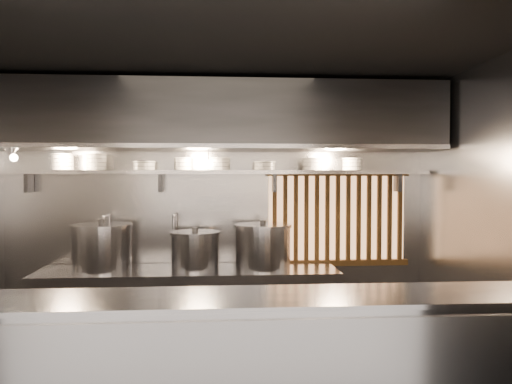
{
  "coord_description": "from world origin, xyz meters",
  "views": [
    {
      "loc": [
        0.01,
        -3.9,
        1.85
      ],
      "look_at": [
        0.34,
        0.55,
        1.7
      ],
      "focal_mm": 35.0,
      "sensor_mm": 36.0,
      "label": 1
    }
  ],
  "objects": [
    {
      "name": "ceiling",
      "position": [
        0.0,
        0.0,
        2.8
      ],
      "size": [
        4.5,
        4.5,
        0.0
      ],
      "primitive_type": "plane",
      "rotation": [
        3.14,
        0.0,
        0.0
      ],
      "color": "black",
      "rests_on": "wall_back"
    },
    {
      "name": "wall_back",
      "position": [
        0.0,
        1.5,
        1.4
      ],
      "size": [
        4.5,
        0.0,
        4.5
      ],
      "primitive_type": "plane",
      "rotation": [
        1.57,
        0.0,
        0.0
      ],
      "color": "gray",
      "rests_on": "floor"
    },
    {
      "name": "wall_right",
      "position": [
        2.25,
        0.0,
        1.4
      ],
      "size": [
        0.0,
        3.0,
        3.0
      ],
      "primitive_type": "plane",
      "rotation": [
        1.57,
        0.0,
        -1.57
      ],
      "color": "gray",
      "rests_on": "floor"
    },
    {
      "name": "cooking_bench",
      "position": [
        -0.3,
        1.13,
        0.45
      ],
      "size": [
        3.0,
        0.7,
        0.9
      ],
      "primitive_type": "cube",
      "color": "#9C9CA1",
      "rests_on": "floor"
    },
    {
      "name": "bowl_shelf",
      "position": [
        0.0,
        1.32,
        1.88
      ],
      "size": [
        4.4,
        0.34,
        0.04
      ],
      "primitive_type": "cube",
      "color": "#9C9CA1",
      "rests_on": "wall_back"
    },
    {
      "name": "exhaust_hood",
      "position": [
        0.0,
        1.1,
        2.42
      ],
      "size": [
        4.4,
        0.81,
        0.65
      ],
      "color": "#2D2D30",
      "rests_on": "ceiling"
    },
    {
      "name": "wood_screen",
      "position": [
        1.3,
        1.45,
        1.38
      ],
      "size": [
        1.56,
        0.09,
        1.04
      ],
      "color": "#FFB372",
      "rests_on": "wall_back"
    },
    {
      "name": "faucet_left",
      "position": [
        -1.15,
        1.37,
        1.31
      ],
      "size": [
        0.04,
        0.3,
        0.5
      ],
      "color": "silver",
      "rests_on": "wall_back"
    },
    {
      "name": "faucet_right",
      "position": [
        -0.45,
        1.37,
        1.31
      ],
      "size": [
        0.04,
        0.3,
        0.5
      ],
      "color": "silver",
      "rests_on": "wall_back"
    },
    {
      "name": "heat_lamp",
      "position": [
        -1.9,
        0.85,
        2.07
      ],
      "size": [
        0.25,
        0.35,
        0.2
      ],
      "color": "#9C9CA1",
      "rests_on": "exhaust_hood"
    },
    {
      "name": "pendant_bulb",
      "position": [
        -0.1,
        1.2,
        1.96
      ],
      "size": [
        0.09,
        0.09,
        0.19
      ],
      "color": "#2D2D30",
      "rests_on": "exhaust_hood"
    },
    {
      "name": "stock_pot_left",
      "position": [
        -1.16,
        1.13,
        1.13
      ],
      "size": [
        0.74,
        0.74,
        0.5
      ],
      "rotation": [
        0.0,
        0.0,
        -0.27
      ],
      "color": "#9C9CA1",
      "rests_on": "cooking_bench"
    },
    {
      "name": "stock_pot_mid",
      "position": [
        -0.23,
        1.12,
        1.09
      ],
      "size": [
        0.66,
        0.66,
        0.42
      ],
      "rotation": [
        0.0,
        0.0,
        0.41
      ],
      "color": "#9C9CA1",
      "rests_on": "cooking_bench"
    },
    {
      "name": "stock_pot_right",
      "position": [
        0.45,
        1.12,
        1.13
      ],
      "size": [
        0.77,
        0.77,
        0.49
      ],
      "rotation": [
        0.0,
        0.0,
        -0.42
      ],
      "color": "#9C9CA1",
      "rests_on": "cooking_bench"
    },
    {
      "name": "bowl_stack_0",
      "position": [
        -1.58,
        1.32,
        1.98
      ],
      "size": [
        0.23,
        0.23,
        0.17
      ],
      "color": "white",
      "rests_on": "bowl_shelf"
    },
    {
      "name": "bowl_stack_1",
      "position": [
        -1.25,
        1.32,
        1.98
      ],
      "size": [
        0.22,
        0.22,
        0.17
      ],
      "color": "white",
      "rests_on": "bowl_shelf"
    },
    {
      "name": "bowl_stack_2",
      "position": [
        -0.76,
        1.32,
        1.95
      ],
      "size": [
        0.23,
        0.23,
        0.09
      ],
      "color": "white",
      "rests_on": "bowl_shelf"
    },
    {
      "name": "bowl_stack_3",
      "position": [
        -0.36,
        1.32,
        1.97
      ],
      "size": [
        0.2,
        0.2,
        0.13
      ],
      "color": "white",
      "rests_on": "bowl_shelf"
    },
    {
      "name": "bowl_stack_4",
      "position": [
        0.01,
        1.32,
        1.97
      ],
      "size": [
        0.24,
        0.24,
        0.13
      ],
      "color": "white",
      "rests_on": "bowl_shelf"
    },
    {
      "name": "bowl_stack_5",
      "position": [
        0.49,
        1.32,
        1.95
      ],
      "size": [
        0.23,
        0.23,
        0.09
      ],
      "color": "white",
      "rests_on": "bowl_shelf"
    },
    {
      "name": "bowl_stack_6",
      "position": [
        0.99,
        1.32,
        1.97
      ],
      "size": [
        0.22,
        0.22,
        0.13
      ],
      "color": "white",
      "rests_on": "bowl_shelf"
    },
    {
      "name": "bowl_stack_7",
      "position": [
        1.42,
        1.32,
        1.97
      ],
      "size": [
        0.22,
        0.22,
        0.13
      ],
      "color": "white",
      "rests_on": "bowl_shelf"
    }
  ]
}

